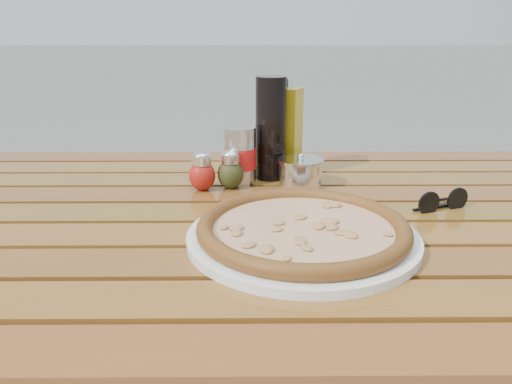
{
  "coord_description": "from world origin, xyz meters",
  "views": [
    {
      "loc": [
        -0.01,
        -0.85,
        1.07
      ],
      "look_at": [
        0.0,
        0.02,
        0.78
      ],
      "focal_mm": 35.0,
      "sensor_mm": 36.0,
      "label": 1
    }
  ],
  "objects_px": {
    "parmesan_tin": "(300,172)",
    "olive_oil_cruet": "(287,130)",
    "sunglasses": "(442,202)",
    "pepper_shaker": "(202,172)",
    "table": "(256,249)",
    "dark_bottle": "(271,128)",
    "pizza": "(303,228)",
    "plate": "(303,237)",
    "soda_can": "(240,156)",
    "oregano_shaker": "(231,170)"
  },
  "relations": [
    {
      "from": "plate",
      "to": "pizza",
      "type": "bearing_deg",
      "value": 0.0
    },
    {
      "from": "oregano_shaker",
      "to": "soda_can",
      "type": "relative_size",
      "value": 0.68
    },
    {
      "from": "table",
      "to": "plate",
      "type": "relative_size",
      "value": 3.89
    },
    {
      "from": "pizza",
      "to": "olive_oil_cruet",
      "type": "distance_m",
      "value": 0.4
    },
    {
      "from": "plate",
      "to": "olive_oil_cruet",
      "type": "bearing_deg",
      "value": 89.79
    },
    {
      "from": "table",
      "to": "parmesan_tin",
      "type": "height_order",
      "value": "parmesan_tin"
    },
    {
      "from": "pepper_shaker",
      "to": "oregano_shaker",
      "type": "distance_m",
      "value": 0.06
    },
    {
      "from": "parmesan_tin",
      "to": "olive_oil_cruet",
      "type": "bearing_deg",
      "value": 100.32
    },
    {
      "from": "plate",
      "to": "soda_can",
      "type": "bearing_deg",
      "value": 108.53
    },
    {
      "from": "table",
      "to": "dark_bottle",
      "type": "xyz_separation_m",
      "value": [
        0.03,
        0.21,
        0.19
      ]
    },
    {
      "from": "pepper_shaker",
      "to": "olive_oil_cruet",
      "type": "xyz_separation_m",
      "value": [
        0.18,
        0.14,
        0.06
      ]
    },
    {
      "from": "oregano_shaker",
      "to": "olive_oil_cruet",
      "type": "bearing_deg",
      "value": 45.23
    },
    {
      "from": "plate",
      "to": "dark_bottle",
      "type": "xyz_separation_m",
      "value": [
        -0.04,
        0.35,
        0.1
      ]
    },
    {
      "from": "olive_oil_cruet",
      "to": "parmesan_tin",
      "type": "xyz_separation_m",
      "value": [
        0.02,
        -0.11,
        -0.07
      ]
    },
    {
      "from": "soda_can",
      "to": "sunglasses",
      "type": "bearing_deg",
      "value": -24.82
    },
    {
      "from": "soda_can",
      "to": "parmesan_tin",
      "type": "xyz_separation_m",
      "value": [
        0.13,
        -0.03,
        -0.03
      ]
    },
    {
      "from": "table",
      "to": "dark_bottle",
      "type": "height_order",
      "value": "dark_bottle"
    },
    {
      "from": "pizza",
      "to": "pepper_shaker",
      "type": "xyz_separation_m",
      "value": [
        -0.18,
        0.26,
        0.02
      ]
    },
    {
      "from": "pepper_shaker",
      "to": "dark_bottle",
      "type": "distance_m",
      "value": 0.18
    },
    {
      "from": "oregano_shaker",
      "to": "olive_oil_cruet",
      "type": "xyz_separation_m",
      "value": [
        0.12,
        0.12,
        0.06
      ]
    },
    {
      "from": "dark_bottle",
      "to": "olive_oil_cruet",
      "type": "bearing_deg",
      "value": 52.61
    },
    {
      "from": "plate",
      "to": "soda_can",
      "type": "xyz_separation_m",
      "value": [
        -0.1,
        0.31,
        0.05
      ]
    },
    {
      "from": "plate",
      "to": "sunglasses",
      "type": "distance_m",
      "value": 0.3
    },
    {
      "from": "parmesan_tin",
      "to": "sunglasses",
      "type": "height_order",
      "value": "parmesan_tin"
    },
    {
      "from": "pizza",
      "to": "olive_oil_cruet",
      "type": "relative_size",
      "value": 1.59
    },
    {
      "from": "plate",
      "to": "dark_bottle",
      "type": "relative_size",
      "value": 1.64
    },
    {
      "from": "dark_bottle",
      "to": "olive_oil_cruet",
      "type": "distance_m",
      "value": 0.07
    },
    {
      "from": "soda_can",
      "to": "parmesan_tin",
      "type": "relative_size",
      "value": 1.02
    },
    {
      "from": "table",
      "to": "parmesan_tin",
      "type": "distance_m",
      "value": 0.21
    },
    {
      "from": "plate",
      "to": "olive_oil_cruet",
      "type": "height_order",
      "value": "olive_oil_cruet"
    },
    {
      "from": "pizza",
      "to": "sunglasses",
      "type": "distance_m",
      "value": 0.3
    },
    {
      "from": "dark_bottle",
      "to": "soda_can",
      "type": "distance_m",
      "value": 0.09
    },
    {
      "from": "pepper_shaker",
      "to": "sunglasses",
      "type": "height_order",
      "value": "pepper_shaker"
    },
    {
      "from": "pizza",
      "to": "sunglasses",
      "type": "relative_size",
      "value": 3.1
    },
    {
      "from": "oregano_shaker",
      "to": "sunglasses",
      "type": "distance_m",
      "value": 0.41
    },
    {
      "from": "pepper_shaker",
      "to": "olive_oil_cruet",
      "type": "relative_size",
      "value": 0.39
    },
    {
      "from": "table",
      "to": "pizza",
      "type": "xyz_separation_m",
      "value": [
        0.07,
        -0.13,
        0.1
      ]
    },
    {
      "from": "olive_oil_cruet",
      "to": "parmesan_tin",
      "type": "height_order",
      "value": "olive_oil_cruet"
    },
    {
      "from": "table",
      "to": "pizza",
      "type": "height_order",
      "value": "pizza"
    },
    {
      "from": "pizza",
      "to": "parmesan_tin",
      "type": "bearing_deg",
      "value": 85.51
    },
    {
      "from": "pizza",
      "to": "sunglasses",
      "type": "height_order",
      "value": "sunglasses"
    },
    {
      "from": "soda_can",
      "to": "parmesan_tin",
      "type": "distance_m",
      "value": 0.13
    },
    {
      "from": "pizza",
      "to": "oregano_shaker",
      "type": "bearing_deg",
      "value": 114.27
    },
    {
      "from": "parmesan_tin",
      "to": "sunglasses",
      "type": "xyz_separation_m",
      "value": [
        0.24,
        -0.15,
        -0.01
      ]
    },
    {
      "from": "table",
      "to": "pepper_shaker",
      "type": "relative_size",
      "value": 17.07
    },
    {
      "from": "table",
      "to": "dark_bottle",
      "type": "distance_m",
      "value": 0.28
    },
    {
      "from": "oregano_shaker",
      "to": "sunglasses",
      "type": "xyz_separation_m",
      "value": [
        0.39,
        -0.13,
        -0.02
      ]
    },
    {
      "from": "parmesan_tin",
      "to": "dark_bottle",
      "type": "bearing_deg",
      "value": 133.6
    },
    {
      "from": "sunglasses",
      "to": "pepper_shaker",
      "type": "bearing_deg",
      "value": 144.41
    },
    {
      "from": "dark_bottle",
      "to": "sunglasses",
      "type": "xyz_separation_m",
      "value": [
        0.3,
        -0.21,
        -0.09
      ]
    }
  ]
}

